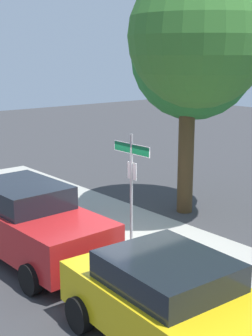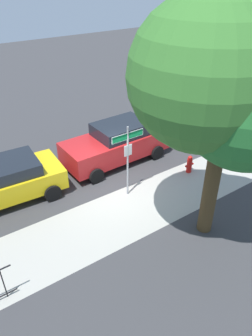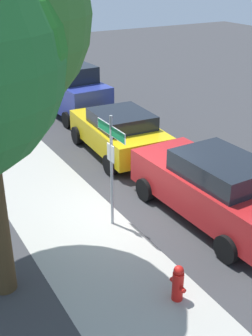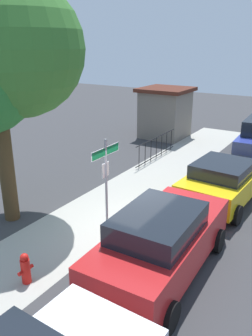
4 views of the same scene
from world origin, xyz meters
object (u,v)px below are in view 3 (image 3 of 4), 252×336
car_blue (69,89)px  car_green (38,71)px  car_red (213,187)px  street_sign (111,153)px  fire_hydrant (178,283)px  car_yellow (119,131)px

car_blue → car_green: bearing=-6.5°
car_red → car_green: bearing=-3.8°
street_sign → fire_hydrant: (-3.01, 0.20, -1.54)m
street_sign → car_red: (-1.02, -2.30, -1.03)m
car_red → car_yellow: size_ratio=1.12×
car_yellow → car_green: size_ratio=0.95×
car_yellow → fire_hydrant: car_yellow is taller
fire_hydrant → car_yellow: bearing=-20.2°
car_red → car_yellow: 4.81m
street_sign → fire_hydrant: size_ratio=3.62×
car_yellow → car_green: car_green is taller
car_blue → fire_hydrant: (-11.60, 2.77, -0.69)m
car_yellow → fire_hydrant: 7.25m
car_red → car_green: (14.40, -0.58, -0.03)m
car_blue → fire_hydrant: car_blue is taller
car_red → car_yellow: car_red is taller
car_red → fire_hydrant: (-1.99, 2.50, -0.51)m
car_green → fire_hydrant: size_ratio=5.67×
car_red → car_blue: 9.61m
street_sign → car_green: size_ratio=0.64×
street_sign → car_red: 2.72m
car_blue → car_yellow: bearing=174.0°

